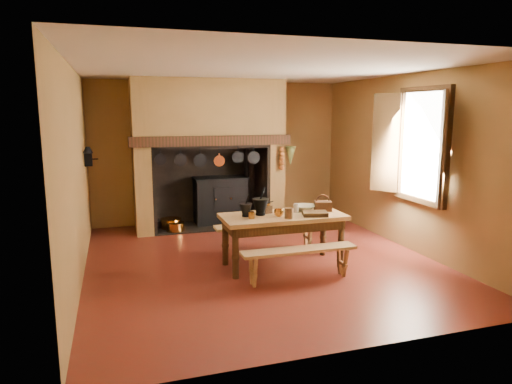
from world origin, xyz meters
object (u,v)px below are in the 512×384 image
at_px(coffee_grinder, 267,209).
at_px(iron_range, 221,200).
at_px(wicker_basket, 323,205).
at_px(work_table, 283,223).
at_px(bench_front, 299,257).
at_px(mixing_bowl, 304,208).

bearing_deg(coffee_grinder, iron_range, 83.59).
bearing_deg(wicker_basket, coffee_grinder, -168.07).
bearing_deg(wicker_basket, work_table, -155.02).
bearing_deg(bench_front, wicker_basket, 46.55).
bearing_deg(work_table, iron_range, 95.74).
xyz_separation_m(coffee_grinder, wicker_basket, (0.84, -0.09, 0.01)).
xyz_separation_m(bench_front, coffee_grinder, (-0.18, 0.79, 0.50)).
xyz_separation_m(coffee_grinder, mixing_bowl, (0.58, 0.01, -0.03)).
distance_m(bench_front, mixing_bowl, 1.01).
bearing_deg(coffee_grinder, mixing_bowl, -7.68).
bearing_deg(mixing_bowl, iron_range, 104.77).
distance_m(work_table, bench_front, 0.69).
relative_size(iron_range, bench_front, 1.03).
bearing_deg(bench_front, work_table, 90.00).
bearing_deg(iron_range, coffee_grinder, -87.77).
distance_m(bench_front, coffee_grinder, 0.95).
height_order(iron_range, coffee_grinder, iron_range).
distance_m(coffee_grinder, mixing_bowl, 0.58).
relative_size(bench_front, wicker_basket, 5.31).
height_order(iron_range, bench_front, iron_range).
bearing_deg(bench_front, mixing_bowl, 63.09).
distance_m(work_table, coffee_grinder, 0.31).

